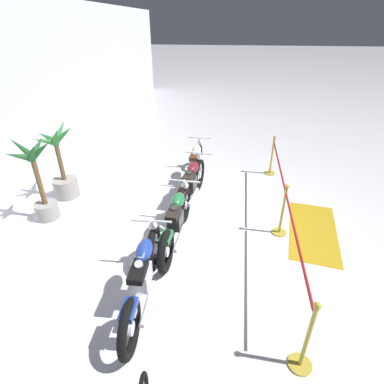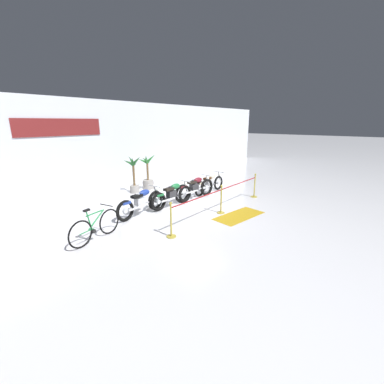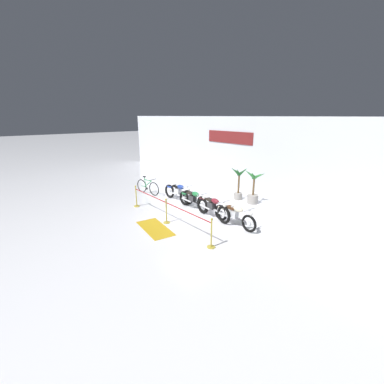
% 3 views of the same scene
% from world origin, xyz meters
% --- Properties ---
extents(ground_plane, '(120.00, 120.00, 0.00)m').
position_xyz_m(ground_plane, '(0.00, 0.00, 0.00)').
color(ground_plane, silver).
extents(motorcycle_blue_0, '(2.18, 0.62, 0.94)m').
position_xyz_m(motorcycle_blue_0, '(-1.97, 0.72, 0.47)').
color(motorcycle_blue_0, black).
rests_on(motorcycle_blue_0, ground).
extents(motorcycle_green_1, '(2.14, 0.62, 0.93)m').
position_xyz_m(motorcycle_green_1, '(-0.57, 0.55, 0.46)').
color(motorcycle_green_1, black).
rests_on(motorcycle_green_1, ground).
extents(motorcycle_maroon_2, '(2.25, 0.62, 0.96)m').
position_xyz_m(motorcycle_maroon_2, '(0.78, 0.50, 0.48)').
color(motorcycle_maroon_2, black).
rests_on(motorcycle_maroon_2, ground).
extents(motorcycle_cream_3, '(2.15, 0.62, 0.92)m').
position_xyz_m(motorcycle_cream_3, '(1.96, 0.58, 0.47)').
color(motorcycle_cream_3, black).
rests_on(motorcycle_cream_3, ground).
extents(potted_palm_left_of_row, '(0.85, 0.95, 1.78)m').
position_xyz_m(potted_palm_left_of_row, '(-0.22, 3.32, 0.82)').
color(potted_palm_left_of_row, gray).
rests_on(potted_palm_left_of_row, ground).
extents(potted_palm_right_of_row, '(1.05, 0.88, 1.79)m').
position_xyz_m(potted_palm_right_of_row, '(0.68, 3.39, 0.66)').
color(potted_palm_right_of_row, gray).
rests_on(potted_palm_right_of_row, ground).
extents(stanchion_far_left, '(5.33, 0.28, 1.05)m').
position_xyz_m(stanchion_far_left, '(-1.10, -1.34, 0.66)').
color(stanchion_far_left, gold).
rests_on(stanchion_far_left, ground).
extents(stanchion_mid_left, '(0.28, 0.28, 1.05)m').
position_xyz_m(stanchion_mid_left, '(-0.01, -1.34, 0.36)').
color(stanchion_mid_left, gold).
rests_on(stanchion_mid_left, ground).
extents(stanchion_mid_right, '(0.28, 0.28, 1.05)m').
position_xyz_m(stanchion_mid_right, '(2.64, -1.34, 0.36)').
color(stanchion_mid_right, gold).
rests_on(stanchion_mid_right, ground).
extents(floor_banner, '(2.07, 1.14, 0.01)m').
position_xyz_m(floor_banner, '(0.16, -2.00, 0.00)').
color(floor_banner, '#B78E19').
rests_on(floor_banner, ground).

